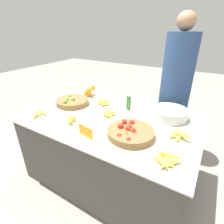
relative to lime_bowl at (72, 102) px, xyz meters
The scene contains 15 objects.
ground_plane 0.93m from the lime_bowl, ahead, with size 12.00×12.00×0.00m, color gray.
market_table 0.67m from the lime_bowl, ahead, with size 1.63×1.11×0.72m.
lime_bowl is the anchor object (origin of this frame).
tomato_basket 0.87m from the lime_bowl, 15.91° to the right, with size 0.38×0.38×0.10m.
orange_pile 0.31m from the lime_bowl, 90.83° to the left, with size 0.15×0.16×0.13m.
metal_bowl 1.05m from the lime_bowl, 12.85° to the left, with size 0.33×0.33×0.09m.
price_sign 0.69m from the lime_bowl, 38.74° to the right, with size 0.16×0.03×0.09m.
veg_bundle 0.64m from the lime_bowl, 17.80° to the left, with size 0.06×0.03×0.15m.
banana_bunch_front_left 0.35m from the lime_bowl, 29.35° to the left, with size 0.16×0.15×0.06m.
banana_bunch_front_center 1.18m from the lime_bowl, ahead, with size 0.18×0.17×0.06m.
banana_bunch_back_center 0.39m from the lime_bowl, 105.19° to the right, with size 0.16×0.18×0.04m.
banana_bunch_middle_left 0.50m from the lime_bowl, ahead, with size 0.15×0.16×0.06m.
banana_bunch_middle_right 0.42m from the lime_bowl, 49.40° to the right, with size 0.14×0.15×0.06m.
banana_bunch_front_right 1.23m from the lime_bowl, 18.80° to the right, with size 0.17×0.20×0.06m.
vendor_person 1.22m from the lime_bowl, 39.86° to the left, with size 0.35×0.35×1.66m.
Camera 1 is at (0.78, -1.29, 1.50)m, focal length 28.00 mm.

